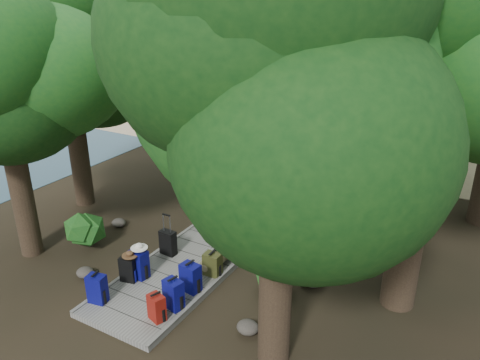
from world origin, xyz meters
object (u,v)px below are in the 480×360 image
Objects in this scene: sun_lounger at (430,140)px; backpack_right_d at (213,263)px; backpack_right_b at (173,293)px; backpack_left_b at (128,268)px; duffel_right_black at (234,243)px; kayak at (287,117)px; backpack_right_a at (156,306)px; backpack_right_c at (190,276)px; suitcase_on_boardwalk at (168,243)px; duffel_right_khaki at (215,259)px; backpack_left_c at (139,263)px; backpack_left_a at (97,287)px; lone_suitcase_on_sand at (340,141)px.

backpack_right_d is at bearing -90.74° from sun_lounger.
backpack_right_b is 1.37m from backpack_right_d.
backpack_left_b reaches higher than duffel_right_black.
duffel_right_black reaches higher than kayak.
backpack_right_a reaches higher than kayak.
backpack_right_c is 1.14× the size of suitcase_on_boardwalk.
backpack_left_b is 1.13× the size of duffel_right_khaki.
duffel_right_khaki is 0.34× the size of sun_lounger.
sun_lounger is (2.72, 13.08, -0.18)m from backpack_right_c.
backpack_right_a is (1.25, -0.94, -0.06)m from backpack_left_c.
backpack_right_d is at bearing 90.47° from backpack_right_c.
duffel_right_khaki is at bearing -75.86° from duffel_right_black.
backpack_left_a is at bearing -89.48° from suitcase_on_boardwalk.
sun_lounger is (3.99, 13.23, -0.20)m from backpack_left_c.
kayak is at bearing 106.33° from backpack_left_c.
backpack_right_b is 0.64m from backpack_right_c.
backpack_right_a is 0.36× the size of sun_lounger.
backpack_right_b reaches higher than backpack_right_a.
backpack_left_c is at bearing -149.40° from backpack_right_d.
lone_suitcase_on_sand is (-0.40, 9.19, -0.02)m from duffel_right_black.
backpack_left_b is at bearing -105.57° from duffel_right_black.
backpack_left_a is 1.21× the size of duffel_right_khaki.
backpack_right_c is 1.14× the size of lone_suitcase_on_sand.
backpack_right_c is (1.39, 0.37, 0.03)m from backpack_left_b.
backpack_right_d is at bearing -70.46° from duffel_right_khaki.
duffel_right_khaki is 0.79× the size of duffel_right_black.
backpack_left_c is at bearing 162.12° from backpack_right_a.
suitcase_on_boardwalk is 1.00× the size of lone_suitcase_on_sand.
backpack_left_b is at bearing -145.73° from backpack_right_d.
backpack_left_b is 1.31m from suitcase_on_boardwalk.
backpack_right_b is (1.46, 0.62, 0.01)m from backpack_left_a.
backpack_left_c is 0.44× the size of sun_lounger.
backpack_left_c is 1.19× the size of suitcase_on_boardwalk.
backpack_right_a reaches higher than duffel_right_black.
duffel_right_khaki is at bearing 109.61° from backpack_right_a.
backpack_left_b reaches higher than lone_suitcase_on_sand.
backpack_right_d reaches higher than sun_lounger.
backpack_right_a is 2.92m from duffel_right_black.
duffel_right_black is 0.43× the size of sun_lounger.
backpack_left_a is at bearing -97.97° from duffel_right_black.
lone_suitcase_on_sand is at bearing 90.61° from backpack_left_c.
backpack_left_a is 2.20m from suitcase_on_boardwalk.
lone_suitcase_on_sand reaches higher than duffel_right_black.
duffel_right_black reaches higher than duffel_right_khaki.
sun_lounger reaches higher than duffel_right_khaki.
sun_lounger is (4.10, 13.45, -0.15)m from backpack_left_b.
sun_lounger is at bearing 7.11° from kayak.
backpack_left_b is 1.44m from backpack_right_c.
duffel_right_khaki is 0.20× the size of kayak.
backpack_left_a reaches higher than duffel_right_black.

